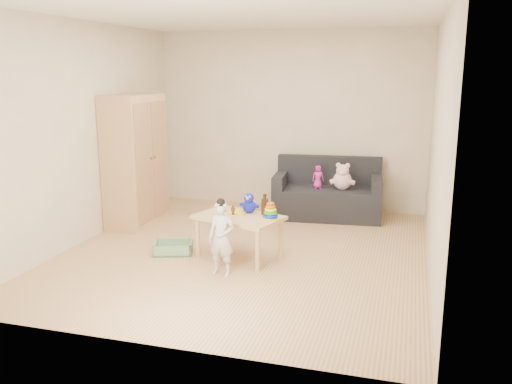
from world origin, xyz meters
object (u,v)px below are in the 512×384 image
(toddler, at_px, (221,239))
(play_table, at_px, (239,237))
(wardrobe, at_px, (135,160))
(sofa, at_px, (327,203))

(toddler, bearing_deg, play_table, 94.07)
(wardrobe, distance_m, toddler, 2.31)
(wardrobe, height_order, play_table, wardrobe)
(play_table, xyz_separation_m, toddler, (-0.01, -0.53, 0.14))
(sofa, bearing_deg, wardrobe, -162.21)
(sofa, relative_size, play_table, 1.63)
(play_table, height_order, toddler, toddler)
(wardrobe, xyz_separation_m, play_table, (1.74, -0.93, -0.62))
(play_table, bearing_deg, toddler, -91.49)
(sofa, height_order, toddler, toddler)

